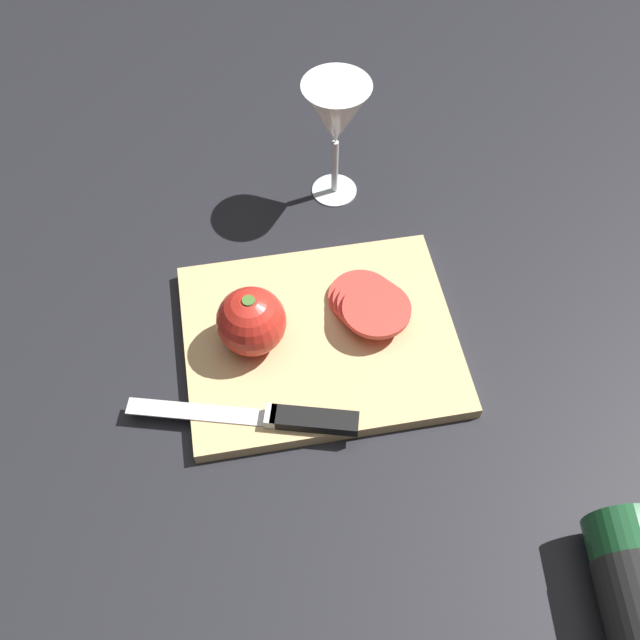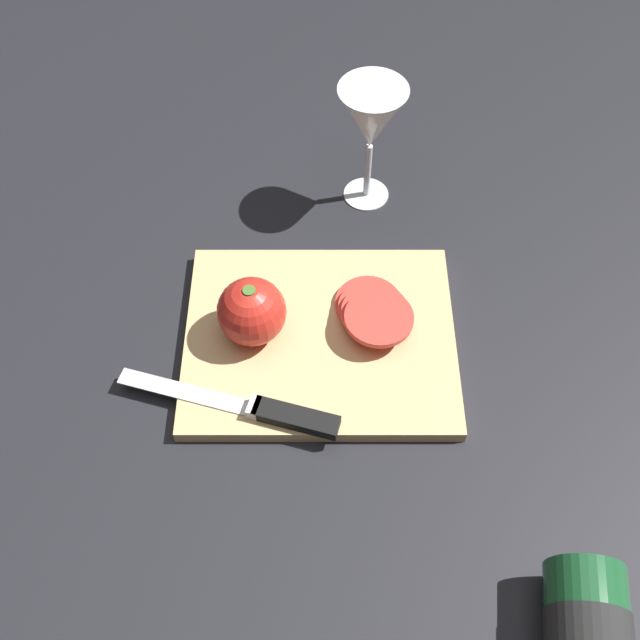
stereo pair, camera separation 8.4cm
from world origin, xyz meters
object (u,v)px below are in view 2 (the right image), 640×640
(whole_tomato, at_px, (252,312))
(wine_glass, at_px, (371,122))
(knife, at_px, (275,413))
(tomato_slice_stack_near, at_px, (374,311))

(whole_tomato, bearing_deg, wine_glass, 59.42)
(wine_glass, height_order, knife, wine_glass)
(tomato_slice_stack_near, bearing_deg, knife, -130.69)
(wine_glass, bearing_deg, knife, -107.80)
(tomato_slice_stack_near, bearing_deg, whole_tomato, -172.29)
(wine_glass, relative_size, knife, 0.70)
(whole_tomato, height_order, knife, whole_tomato)
(wine_glass, xyz_separation_m, whole_tomato, (-0.14, -0.24, -0.07))
(wine_glass, height_order, whole_tomato, wine_glass)
(wine_glass, distance_m, knife, 0.38)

